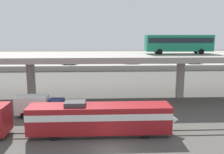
% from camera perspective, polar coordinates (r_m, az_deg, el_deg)
% --- Properties ---
extents(ground_plane, '(260.00, 260.00, 0.00)m').
position_cam_1_polar(ground_plane, '(26.35, -0.26, -16.92)').
color(ground_plane, '#4C4944').
extents(rail_strip_near, '(110.00, 0.12, 0.12)m').
position_cam_1_polar(rail_strip_near, '(29.23, -0.52, -13.85)').
color(rail_strip_near, '#59544C').
rests_on(rail_strip_near, ground_plane).
extents(rail_strip_far, '(110.00, 0.12, 0.12)m').
position_cam_1_polar(rail_strip_far, '(30.61, -0.62, -12.66)').
color(rail_strip_far, '#59544C').
rests_on(rail_strip_far, ground_plane).
extents(train_locomotive, '(17.82, 3.04, 4.18)m').
position_cam_1_polar(train_locomotive, '(29.10, -1.26, -9.42)').
color(train_locomotive, maroon).
rests_on(train_locomotive, ground_plane).
extents(highway_overpass, '(96.00, 11.72, 8.10)m').
position_cam_1_polar(highway_overpass, '(43.57, -1.30, 4.45)').
color(highway_overpass, '#9E998E').
rests_on(highway_overpass, ground_plane).
extents(transit_bus_on_overpass, '(12.00, 2.68, 3.40)m').
position_cam_1_polar(transit_bus_on_overpass, '(45.66, 15.44, 7.85)').
color(transit_bus_on_overpass, '#197A56').
rests_on(transit_bus_on_overpass, highway_overpass).
extents(service_truck_west, '(6.80, 2.46, 3.04)m').
position_cam_1_polar(service_truck_west, '(36.97, -16.91, -6.34)').
color(service_truck_west, navy).
rests_on(service_truck_west, ground_plane).
extents(pier_parking_lot, '(77.82, 10.36, 1.67)m').
position_cam_1_polar(pier_parking_lot, '(79.12, -1.82, 2.59)').
color(pier_parking_lot, '#9E998E').
rests_on(pier_parking_lot, ground_plane).
extents(parked_car_0, '(4.11, 1.96, 1.50)m').
position_cam_1_polar(parked_car_0, '(83.36, -19.24, 3.53)').
color(parked_car_0, maroon).
rests_on(parked_car_0, pier_parking_lot).
extents(parked_car_1, '(4.22, 1.84, 1.50)m').
position_cam_1_polar(parked_car_1, '(77.49, -9.99, 3.45)').
color(parked_car_1, navy).
rests_on(parked_car_1, pier_parking_lot).
extents(parked_car_2, '(4.23, 1.87, 1.50)m').
position_cam_1_polar(parked_car_2, '(82.86, 18.76, 3.52)').
color(parked_car_2, '#0C4C26').
rests_on(parked_car_2, pier_parking_lot).
extents(parked_car_3, '(4.51, 1.92, 1.50)m').
position_cam_1_polar(parked_car_3, '(80.26, -11.09, 3.67)').
color(parked_car_3, '#B7B7BC').
rests_on(parked_car_3, pier_parking_lot).
extents(parked_car_4, '(4.59, 1.91, 1.50)m').
position_cam_1_polar(parked_car_4, '(81.80, 12.10, 3.77)').
color(parked_car_4, '#9E998C').
rests_on(parked_car_4, pier_parking_lot).
extents(parked_car_5, '(4.55, 1.98, 1.50)m').
position_cam_1_polar(parked_car_5, '(78.60, 4.58, 3.69)').
color(parked_car_5, black).
rests_on(parked_car_5, pier_parking_lot).
extents(harbor_water, '(140.00, 36.00, 0.01)m').
position_cam_1_polar(harbor_water, '(102.03, -1.98, 4.00)').
color(harbor_water, navy).
rests_on(harbor_water, ground_plane).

